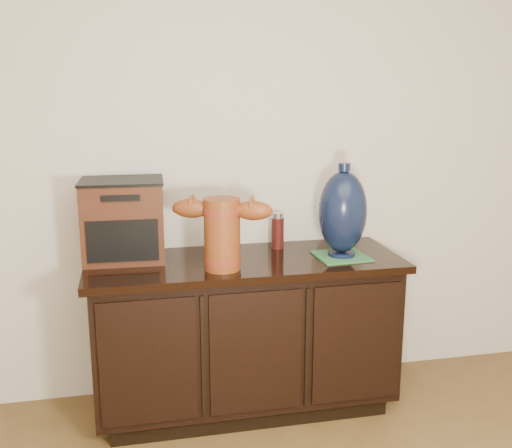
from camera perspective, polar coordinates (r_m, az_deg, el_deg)
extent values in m
plane|color=beige|center=(2.96, -2.16, 8.32)|extent=(4.50, 0.00, 4.50)
cube|color=black|center=(3.07, -1.04, -16.23)|extent=(1.29, 0.45, 0.08)
cube|color=black|center=(2.92, -1.07, -10.05)|extent=(1.40, 0.50, 0.64)
cube|color=black|center=(2.80, -1.10, -3.68)|extent=(1.46, 0.56, 0.03)
cube|color=black|center=(2.64, -10.21, -12.87)|extent=(0.41, 0.01, 0.56)
cube|color=black|center=(2.69, 0.01, -12.15)|extent=(0.41, 0.01, 0.56)
cube|color=black|center=(2.81, 9.52, -11.13)|extent=(0.41, 0.01, 0.56)
cylinder|color=brown|center=(2.60, -3.25, -0.99)|extent=(0.21, 0.21, 0.32)
cylinder|color=#4B150E|center=(2.63, -3.21, -3.44)|extent=(0.21, 0.21, 0.03)
cylinder|color=#4B150E|center=(2.58, -3.28, 1.28)|extent=(0.21, 0.21, 0.03)
ellipsoid|color=brown|center=(2.61, -6.21, 1.50)|extent=(0.19, 0.14, 0.08)
ellipsoid|color=brown|center=(2.55, -0.28, 1.29)|extent=(0.19, 0.14, 0.08)
cube|color=#421E10|center=(2.82, -12.51, 0.28)|extent=(0.37, 0.30, 0.36)
cube|color=black|center=(2.69, -12.58, -1.60)|extent=(0.31, 0.02, 0.19)
cube|color=black|center=(2.78, -12.70, 4.04)|extent=(0.38, 0.31, 0.01)
cube|color=#316D3B|center=(2.85, 8.12, -3.04)|extent=(0.25, 0.25, 0.01)
cylinder|color=black|center=(2.85, 8.13, -2.80)|extent=(0.13, 0.13, 0.02)
ellipsoid|color=black|center=(2.80, 8.26, 1.14)|extent=(0.24, 0.24, 0.38)
cylinder|color=black|center=(2.77, 8.40, 5.39)|extent=(0.05, 0.05, 0.04)
cylinder|color=#59120F|center=(2.96, 2.07, -0.87)|extent=(0.06, 0.06, 0.15)
cylinder|color=silver|center=(2.94, 2.09, 0.83)|extent=(0.06, 0.06, 0.03)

